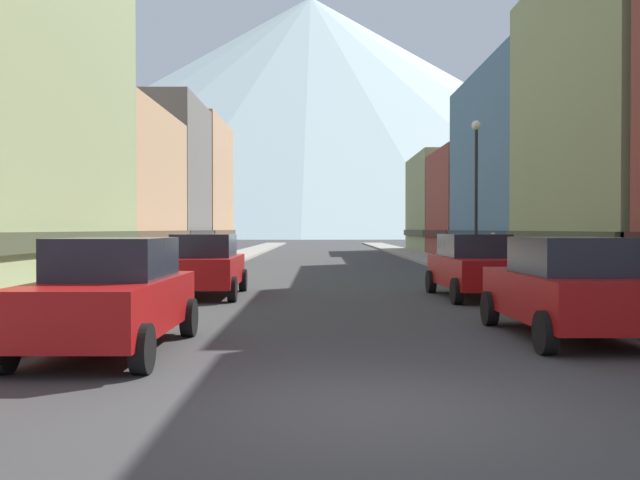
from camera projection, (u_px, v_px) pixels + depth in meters
ground_plane at (371, 410)px, 7.51m from camera, size 400.00×400.00×0.00m
sidewalk_left at (226, 260)px, 42.51m from camera, size 2.50×100.00×0.15m
sidewalk_right at (434, 260)px, 42.49m from camera, size 2.50×100.00×0.15m
storefront_left_2 at (65, 194)px, 31.91m from camera, size 9.54×10.23×7.31m
storefront_left_3 at (136, 184)px, 41.36m from camera, size 8.01×8.31×9.41m
storefront_left_4 at (184, 191)px, 51.44m from camera, size 6.36×10.94×9.75m
storefront_right_2 at (542, 172)px, 36.86m from camera, size 7.29×13.81×10.12m
storefront_right_3 at (492, 206)px, 48.94m from camera, size 7.87×9.68×7.38m
storefront_right_4 at (462, 205)px, 60.26m from camera, size 8.22×12.29×8.20m
car_left_0 at (112, 294)px, 11.04m from camera, size 2.07×4.40×1.78m
car_left_1 at (207, 265)px, 20.15m from camera, size 2.15×4.44×1.78m
car_right_0 at (569, 287)px, 12.37m from camera, size 2.14×4.43×1.78m
car_right_1 at (476, 266)px, 19.73m from camera, size 2.23×4.47×1.78m
potted_plant_0 at (153, 264)px, 27.11m from camera, size 0.57×0.57×0.83m
pedestrian_0 at (494, 255)px, 27.69m from camera, size 0.36×0.36×1.64m
streetlamp_right at (477, 174)px, 26.59m from camera, size 0.36×0.36×5.86m
mountain_backdrop at (312, 116)px, 266.79m from camera, size 280.19×280.19×89.25m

